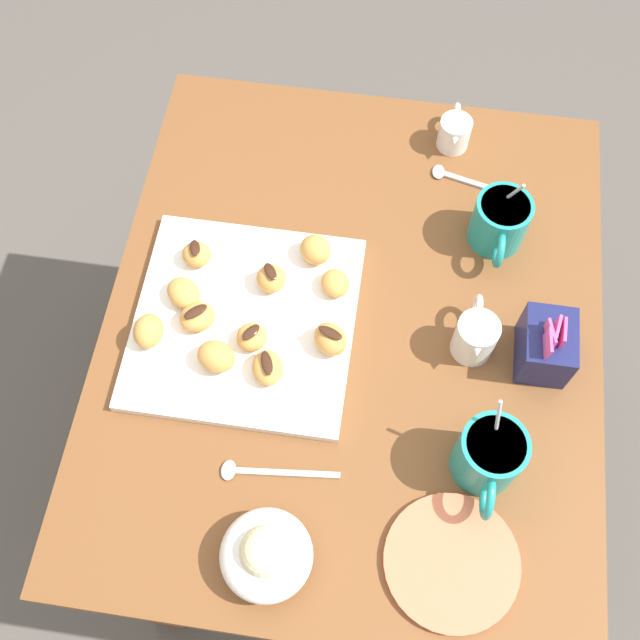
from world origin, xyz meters
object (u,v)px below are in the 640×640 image
coffee_mug_teal_left (500,221)px  beignet_2 (271,279)px  ice_cream_bowl (266,554)px  beignet_0 (216,357)px  pastry_plate_square (245,322)px  beignet_3 (268,368)px  sugar_caddy (546,346)px  chocolate_sauce_pitcher (455,131)px  beignet_8 (197,254)px  coffee_mug_teal_right (489,456)px  cream_pitcher_white (476,335)px  saucer_coral_left (452,562)px  beignet_9 (335,283)px  beignet_1 (252,337)px  dining_table (349,364)px  beignet_10 (184,293)px  beignet_4 (315,250)px  beignet_5 (330,339)px  beignet_6 (148,331)px  beignet_7 (197,317)px

coffee_mug_teal_left → beignet_2: 0.35m
ice_cream_bowl → beignet_0: (-0.25, -0.12, -0.00)m
pastry_plate_square → beignet_3: size_ratio=6.04×
sugar_caddy → chocolate_sauce_pitcher: 0.40m
pastry_plate_square → sugar_caddy: sugar_caddy is taller
beignet_8 → coffee_mug_teal_right: bearing=60.4°
beignet_3 → cream_pitcher_white: bearing=107.3°
coffee_mug_teal_left → coffee_mug_teal_right: size_ratio=0.86×
saucer_coral_left → beignet_2: 0.46m
cream_pitcher_white → beignet_9: (-0.06, -0.21, -0.01)m
beignet_1 → beignet_2: (-0.09, 0.01, 0.00)m
dining_table → pastry_plate_square: size_ratio=2.75×
beignet_10 → chocolate_sauce_pitcher: bearing=133.8°
coffee_mug_teal_right → ice_cream_bowl: 0.31m
coffee_mug_teal_right → beignet_1: 0.36m
beignet_4 → beignet_10: beignet_4 is taller
pastry_plate_square → beignet_9: bearing=119.7°
dining_table → beignet_2: size_ratio=20.13×
saucer_coral_left → beignet_5: 0.34m
pastry_plate_square → beignet_9: (-0.07, 0.12, 0.02)m
dining_table → beignet_6: bearing=-76.5°
ice_cream_bowl → beignet_3: 0.25m
beignet_0 → beignet_1: (-0.04, 0.04, -0.01)m
dining_table → beignet_0: 0.27m
chocolate_sauce_pitcher → beignet_0: (0.45, -0.30, 0.01)m
chocolate_sauce_pitcher → beignet_5: size_ratio=1.77×
coffee_mug_teal_right → chocolate_sauce_pitcher: size_ratio=1.65×
dining_table → beignet_9: size_ratio=18.97×
pastry_plate_square → beignet_7: (0.01, -0.06, 0.02)m
beignet_3 → beignet_4: (-0.20, 0.04, 0.00)m
beignet_7 → beignet_0: bearing=34.6°
sugar_caddy → ice_cream_bowl: bearing=-45.4°
sugar_caddy → beignet_10: (-0.01, -0.52, -0.01)m
pastry_plate_square → beignet_6: 0.14m
coffee_mug_teal_left → beignet_8: bearing=-75.4°
beignet_5 → beignet_3: bearing=-55.8°
beignet_5 → beignet_8: (-0.11, -0.22, -0.00)m
pastry_plate_square → beignet_8: 0.13m
saucer_coral_left → beignet_2: (-0.36, -0.29, 0.03)m
sugar_caddy → beignet_7: size_ratio=2.06×
coffee_mug_teal_right → chocolate_sauce_pitcher: (-0.54, -0.08, -0.02)m
beignet_2 → beignet_7: size_ratio=0.84×
pastry_plate_square → beignet_4: beignet_4 is taller
cream_pitcher_white → beignet_5: cream_pitcher_white is taller
cream_pitcher_white → chocolate_sauce_pitcher: (-0.36, -0.05, -0.01)m
chocolate_sauce_pitcher → beignet_6: chocolate_sauce_pitcher is taller
coffee_mug_teal_right → beignet_5: bearing=-122.1°
beignet_9 → ice_cream_bowl: bearing=-4.7°
coffee_mug_teal_right → beignet_9: size_ratio=3.30×
ice_cream_bowl → coffee_mug_teal_left: bearing=153.4°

